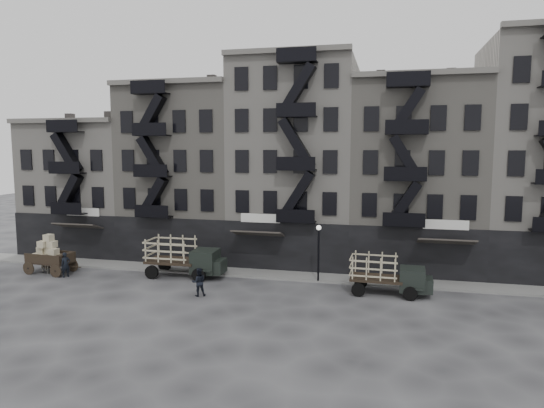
% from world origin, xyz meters
% --- Properties ---
extents(ground, '(140.00, 140.00, 0.00)m').
position_xyz_m(ground, '(0.00, 0.00, 0.00)').
color(ground, '#38383A').
rests_on(ground, ground).
extents(sidewalk, '(55.00, 2.50, 0.15)m').
position_xyz_m(sidewalk, '(0.00, 3.75, 0.07)').
color(sidewalk, slate).
rests_on(sidewalk, ground).
extents(building_west, '(10.00, 11.35, 13.20)m').
position_xyz_m(building_west, '(-20.00, 9.83, 6.00)').
color(building_west, '#AEA9A0').
rests_on(building_west, ground).
extents(building_midwest, '(10.00, 11.35, 16.20)m').
position_xyz_m(building_midwest, '(-10.00, 9.83, 7.50)').
color(building_midwest, gray).
rests_on(building_midwest, ground).
extents(building_center, '(10.00, 11.35, 18.20)m').
position_xyz_m(building_center, '(-0.00, 9.82, 8.50)').
color(building_center, '#AEA9A0').
rests_on(building_center, ground).
extents(building_mideast, '(10.00, 11.35, 16.20)m').
position_xyz_m(building_mideast, '(10.00, 9.83, 7.50)').
color(building_mideast, gray).
rests_on(building_mideast, ground).
extents(lamp_post, '(0.36, 0.36, 4.28)m').
position_xyz_m(lamp_post, '(3.00, 2.60, 2.78)').
color(lamp_post, black).
rests_on(lamp_post, ground).
extents(horse, '(2.07, 1.55, 1.59)m').
position_xyz_m(horse, '(-18.50, 0.36, 0.80)').
color(horse, silver).
rests_on(horse, ground).
extents(wagon, '(3.79, 2.26, 3.07)m').
position_xyz_m(wagon, '(-18.07, 0.37, 1.76)').
color(wagon, black).
rests_on(wagon, ground).
extents(stake_truck_west, '(6.08, 2.61, 3.03)m').
position_xyz_m(stake_truck_west, '(-7.33, 1.87, 1.73)').
color(stake_truck_west, black).
rests_on(stake_truck_west, ground).
extents(stake_truck_east, '(5.44, 2.40, 2.69)m').
position_xyz_m(stake_truck_east, '(7.98, 0.84, 1.54)').
color(stake_truck_east, black).
rests_on(stake_truck_east, ground).
extents(pedestrian_west, '(0.78, 0.83, 1.91)m').
position_xyz_m(pedestrian_west, '(-16.07, -0.36, 0.96)').
color(pedestrian_west, black).
rests_on(pedestrian_west, ground).
extents(pedestrian_mid, '(1.16, 1.06, 1.91)m').
position_xyz_m(pedestrian_mid, '(-4.35, -2.44, 0.96)').
color(pedestrian_mid, black).
rests_on(pedestrian_mid, ground).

